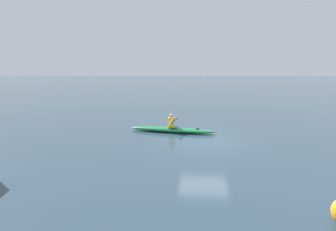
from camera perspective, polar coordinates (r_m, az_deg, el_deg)
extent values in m
plane|color=#283D4C|center=(14.82, 7.19, -4.85)|extent=(160.00, 160.00, 0.00)
ellipsoid|color=#19723F|center=(16.30, 0.76, -2.84)|extent=(4.93, 1.48, 0.30)
torus|color=black|center=(16.25, 1.02, -2.42)|extent=(0.71, 0.71, 0.04)
cylinder|color=black|center=(16.00, 5.88, -2.64)|extent=(0.18, 0.18, 0.02)
cylinder|color=yellow|center=(16.22, 0.59, -1.35)|extent=(0.32, 0.32, 0.56)
sphere|color=tan|center=(16.15, 0.60, 0.01)|extent=(0.21, 0.21, 0.21)
cylinder|color=black|center=(16.16, 1.28, -1.06)|extent=(0.35, 1.94, 0.03)
ellipsoid|color=gold|center=(17.09, 2.02, -0.43)|extent=(0.11, 0.40, 0.17)
ellipsoid|color=gold|center=(15.22, 0.46, -1.75)|extent=(0.11, 0.40, 0.17)
cylinder|color=tan|center=(16.43, 1.08, -0.92)|extent=(0.20, 0.29, 0.34)
cylinder|color=tan|center=(15.94, 0.65, -1.27)|extent=(0.24, 0.26, 0.34)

